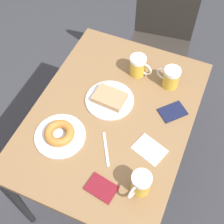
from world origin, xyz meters
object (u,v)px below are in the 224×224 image
object	(u,v)px
plate_with_cake	(110,99)
passport_near_edge	(101,188)
beer_mug_left	(171,77)
beer_mug_right	(140,184)
beer_mug_center	(138,66)
passport_far_edge	(173,112)
plate_with_donut	(60,134)
napkin_folded	(150,150)
fork	(106,149)
chair	(162,33)

from	to	relation	value
plate_with_cake	passport_near_edge	distance (m)	0.46
plate_with_cake	beer_mug_left	bearing A→B (deg)	41.79
beer_mug_right	beer_mug_center	bearing A→B (deg)	111.25
passport_near_edge	passport_far_edge	bearing A→B (deg)	71.71
beer_mug_right	passport_near_edge	world-z (taller)	beer_mug_right
plate_with_cake	plate_with_donut	xyz separation A→B (m)	(-0.13, -0.28, 0.01)
beer_mug_left	beer_mug_center	xyz separation A→B (m)	(-0.18, 0.01, 0.00)
napkin_folded	passport_far_edge	distance (m)	0.24
beer_mug_left	beer_mug_right	size ratio (longest dim) A/B	1.02
beer_mug_left	fork	bearing A→B (deg)	-107.58
plate_with_cake	beer_mug_center	bearing A→B (deg)	74.12
beer_mug_center	passport_far_edge	bearing A→B (deg)	-34.64
beer_mug_left	beer_mug_center	bearing A→B (deg)	177.05
beer_mug_left	beer_mug_right	xyz separation A→B (m)	(0.05, -0.59, 0.00)
beer_mug_left	beer_mug_right	bearing A→B (deg)	-84.77
napkin_folded	passport_far_edge	xyz separation A→B (m)	(0.04, 0.24, 0.00)
plate_with_cake	beer_mug_center	size ratio (longest dim) A/B	1.96
beer_mug_right	plate_with_cake	bearing A→B (deg)	128.64
chair	beer_mug_center	bearing A→B (deg)	-95.36
chair	beer_mug_left	size ratio (longest dim) A/B	7.57
chair	plate_with_donut	xyz separation A→B (m)	(-0.17, -1.05, 0.19)
fork	beer_mug_center	bearing A→B (deg)	93.39
plate_with_cake	fork	size ratio (longest dim) A/B	1.55
beer_mug_center	chair	bearing A→B (deg)	91.93
beer_mug_right	fork	world-z (taller)	beer_mug_right
napkin_folded	beer_mug_left	bearing A→B (deg)	94.64
beer_mug_center	beer_mug_right	world-z (taller)	same
chair	passport_far_edge	world-z (taller)	chair
beer_mug_center	beer_mug_left	bearing A→B (deg)	-2.95
plate_with_cake	passport_near_edge	xyz separation A→B (m)	(0.15, -0.43, -0.01)
plate_with_cake	passport_far_edge	world-z (taller)	plate_with_cake
beer_mug_center	beer_mug_right	distance (m)	0.64
chair	passport_far_edge	bearing A→B (deg)	-77.07
beer_mug_center	passport_near_edge	bearing A→B (deg)	-82.67
napkin_folded	plate_with_cake	bearing A→B (deg)	146.45
passport_far_edge	plate_with_donut	bearing A→B (deg)	-142.60
chair	beer_mug_right	bearing A→B (deg)	-84.94
chair	napkin_folded	world-z (taller)	chair
chair	plate_with_cake	bearing A→B (deg)	-100.67
napkin_folded	fork	xyz separation A→B (m)	(-0.18, -0.07, -0.00)
plate_with_cake	fork	xyz separation A→B (m)	(0.09, -0.26, -0.01)
plate_with_cake	napkin_folded	xyz separation A→B (m)	(0.27, -0.18, -0.01)
fork	passport_near_edge	bearing A→B (deg)	-72.32
napkin_folded	passport_far_edge	bearing A→B (deg)	81.61
plate_with_donut	fork	size ratio (longest dim) A/B	1.51
plate_with_cake	beer_mug_left	world-z (taller)	beer_mug_left
fork	passport_far_edge	distance (m)	0.38
beer_mug_left	plate_with_donut	bearing A→B (deg)	-126.81
chair	beer_mug_right	size ratio (longest dim) A/B	7.72
beer_mug_right	passport_near_edge	size ratio (longest dim) A/B	0.88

